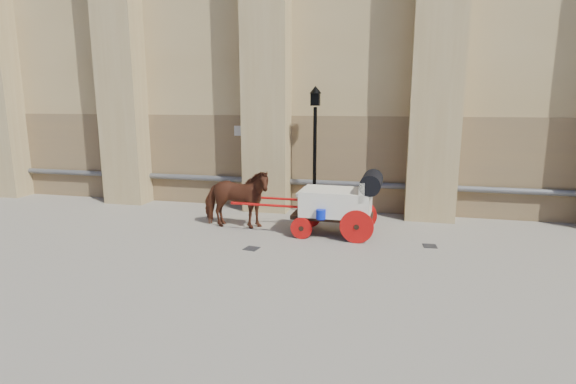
# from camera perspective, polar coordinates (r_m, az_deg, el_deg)

# --- Properties ---
(ground) EXTENTS (90.00, 90.00, 0.00)m
(ground) POSITION_cam_1_polar(r_m,az_deg,el_deg) (10.98, -2.74, -6.86)
(ground) COLOR gray
(ground) RESTS_ON ground
(horse) EXTENTS (2.00, 0.99, 1.65)m
(horse) POSITION_cam_1_polar(r_m,az_deg,el_deg) (12.38, -6.61, -0.85)
(horse) COLOR #562817
(horse) RESTS_ON ground
(carriage) EXTENTS (3.91, 1.39, 1.70)m
(carriage) POSITION_cam_1_polar(r_m,az_deg,el_deg) (11.67, 6.77, -1.14)
(carriage) COLOR black
(carriage) RESTS_ON ground
(street_lamp) EXTENTS (0.36, 0.36, 3.89)m
(street_lamp) POSITION_cam_1_polar(r_m,az_deg,el_deg) (13.61, 3.43, 5.67)
(street_lamp) COLOR black
(street_lamp) RESTS_ON ground
(drain_grate_near) EXTENTS (0.37, 0.37, 0.01)m
(drain_grate_near) POSITION_cam_1_polar(r_m,az_deg,el_deg) (10.80, -4.65, -7.16)
(drain_grate_near) COLOR black
(drain_grate_near) RESTS_ON ground
(drain_grate_far) EXTENTS (0.34, 0.34, 0.01)m
(drain_grate_far) POSITION_cam_1_polar(r_m,az_deg,el_deg) (11.47, 17.57, -6.55)
(drain_grate_far) COLOR black
(drain_grate_far) RESTS_ON ground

